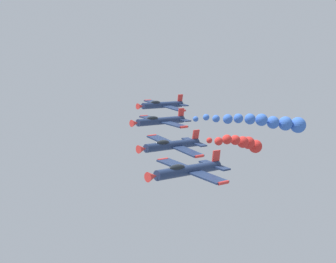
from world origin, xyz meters
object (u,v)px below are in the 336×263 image
object	(u,v)px
airplane_lead	(187,170)
airplane_left_inner	(171,145)
airplane_left_outer	(162,105)
airplane_right_inner	(160,121)

from	to	relation	value
airplane_lead	airplane_left_inner	xyz separation A→B (m)	(10.97, -7.80, 0.84)
airplane_lead	airplane_left_outer	size ratio (longest dim) A/B	1.00
airplane_left_inner	airplane_right_inner	size ratio (longest dim) A/B	1.00
airplane_left_outer	airplane_right_inner	bearing A→B (deg)	137.15
airplane_lead	airplane_right_inner	bearing A→B (deg)	-35.08
airplane_lead	airplane_left_outer	xyz separation A→B (m)	(31.24, -24.24, 4.41)
airplane_lead	airplane_left_outer	distance (m)	39.79
airplane_lead	airplane_left_inner	distance (m)	13.49
airplane_left_inner	airplane_left_outer	xyz separation A→B (m)	(20.27, -16.44, 3.57)
airplane_lead	airplane_right_inner	distance (m)	25.83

